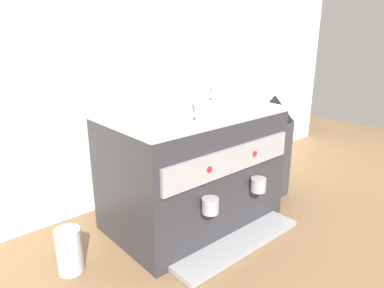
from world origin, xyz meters
name	(u,v)px	position (x,y,z in m)	size (l,w,h in m)	color
ground_plane	(192,219)	(0.00, 0.00, 0.00)	(4.00, 4.00, 0.00)	brown
tiled_backsplash_wall	(138,69)	(0.00, 0.35, 0.57)	(2.80, 0.03, 1.14)	silver
espresso_machine	(193,168)	(0.00, 0.00, 0.22)	(0.64, 0.50, 0.45)	#2D2D33
ceramic_cup_0	(218,90)	(0.22, 0.09, 0.49)	(0.12, 0.08, 0.08)	beige
ceramic_cup_1	(177,99)	(-0.04, 0.03, 0.49)	(0.10, 0.09, 0.08)	beige
ceramic_cup_2	(198,92)	(0.14, 0.12, 0.49)	(0.07, 0.09, 0.07)	beige
ceramic_cup_3	(172,113)	(-0.19, -0.13, 0.49)	(0.08, 0.10, 0.07)	beige
ceramic_cup_4	(188,106)	(-0.09, -0.08, 0.49)	(0.07, 0.11, 0.07)	beige
ceramic_bowl_0	(242,102)	(0.16, -0.10, 0.47)	(0.10, 0.10, 0.04)	silver
ceramic_bowl_1	(138,110)	(-0.20, 0.05, 0.47)	(0.12, 0.12, 0.04)	silver
coffee_grinder	(271,145)	(0.46, -0.03, 0.22)	(0.18, 0.18, 0.46)	#333338
milk_pitcher	(69,251)	(-0.50, 0.01, 0.07)	(0.08, 0.08, 0.15)	#B7B7BC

